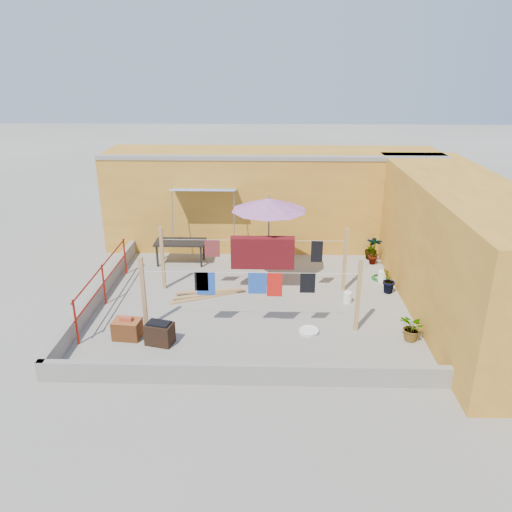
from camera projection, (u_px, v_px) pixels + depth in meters
The scene contains 21 objects.
ground at pixel (252, 302), 13.21m from camera, with size 80.00×80.00×0.00m, color #9E998E.
wall_back at pixel (272, 198), 16.98m from camera, with size 11.00×3.27×3.21m.
wall_right at pixel (459, 247), 12.50m from camera, with size 2.40×9.00×3.20m, color gold.
parapet_front at pixel (246, 374), 9.80m from camera, with size 8.30×0.16×0.44m, color gray.
parapet_left at pixel (99, 293), 13.24m from camera, with size 0.16×7.30×0.44m, color gray.
red_railing at pixel (103, 279), 12.86m from camera, with size 0.05×4.20×1.10m.
clothesline_rig at pixel (261, 258), 13.32m from camera, with size 5.09×2.35×1.80m.
patio_umbrella at pixel (269, 205), 13.71m from camera, with size 2.23×2.23×2.52m.
outdoor_table at pixel (180, 243), 15.53m from camera, with size 1.55×0.78×0.73m.
brick_stack at pixel (127, 329), 11.43m from camera, with size 0.66×0.51×0.54m.
lumber_pile at pixel (207, 294), 13.51m from camera, with size 1.97×0.90×0.12m.
brazier at pixel (160, 333), 11.18m from camera, with size 0.68×0.53×0.54m.
white_basin at pixel (309, 331), 11.71m from camera, with size 0.48×0.48×0.08m.
water_jug_a at pixel (348, 297), 13.12m from camera, with size 0.22×0.22×0.35m.
water_jug_b at pixel (382, 276), 14.38m from camera, with size 0.24×0.24×0.37m.
green_hose at pixel (380, 278), 14.59m from camera, with size 0.52×0.52×0.08m.
plant_back_a at pixel (269, 247), 16.05m from camera, with size 0.65×0.56×0.72m, color #1B5F1D.
plant_back_b at pixel (371, 249), 15.97m from camera, with size 0.39×0.39×0.70m, color #1B5F1D.
plant_right_a at pixel (374, 250), 15.52m from camera, with size 0.49×0.33×0.94m, color #1B5F1D.
plant_right_b at pixel (389, 281), 13.57m from camera, with size 0.42×0.34×0.76m, color #1B5F1D.
plant_right_c at pixel (413, 328), 11.27m from camera, with size 0.58×0.50×0.64m, color #1B5F1D.
Camera 1 is at (0.41, -11.85, 5.96)m, focal length 35.00 mm.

